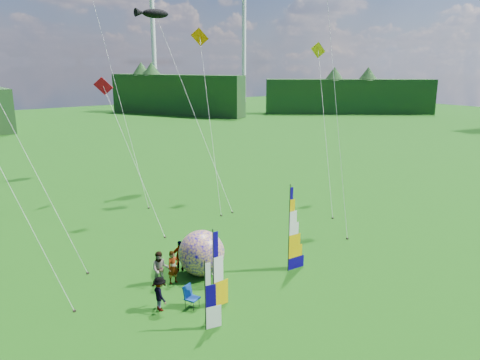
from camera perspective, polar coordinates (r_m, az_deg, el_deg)
ground at (r=23.90m, az=8.01°, el=-14.45°), size 220.00×220.00×0.00m
treeline_ring at (r=22.27m, az=8.36°, el=-5.37°), size 210.00×210.00×8.00m
turbine_left at (r=138.80m, az=0.48°, el=15.67°), size 8.00×1.20×30.00m
turbine_right at (r=131.20m, az=-10.48°, el=15.53°), size 8.00×1.20×30.00m
feather_banner_main at (r=25.99m, az=6.00°, el=-6.09°), size 1.32×0.18×4.85m
side_banner_left at (r=22.29m, az=-3.26°, el=-11.00°), size 1.06×0.12×3.84m
side_banner_far at (r=20.80m, az=-4.25°, el=-14.05°), size 0.93×0.30×3.14m
bol_inflatable at (r=25.94m, az=-4.71°, el=-8.86°), size 2.70×2.70×2.53m
spectator_a at (r=25.32m, az=-8.15°, el=-10.47°), size 0.67×0.45×1.80m
spectator_b at (r=25.10m, az=-9.71°, el=-10.63°), size 1.03×0.83×1.89m
spectator_c at (r=22.87m, az=-9.73°, el=-13.53°), size 0.51×1.12×1.68m
spectator_d at (r=26.67m, az=-7.28°, el=-9.16°), size 1.11×0.76×1.76m
camp_chair at (r=23.01m, az=-5.86°, el=-14.00°), size 0.84×0.84×1.11m
kite_whale at (r=40.59m, az=-6.08°, el=10.24°), size 9.74×16.86×17.32m
kite_rainbow_delta at (r=27.67m, az=-25.88°, el=7.23°), size 11.77×12.59×17.44m
kite_parafoil at (r=33.56m, az=11.63°, el=11.19°), size 10.15×11.79×19.62m
small_kite_red at (r=33.54m, az=-13.00°, el=3.53°), size 6.40×10.16×10.82m
small_kite_orange at (r=38.37m, az=-3.72°, el=8.18°), size 9.87×12.13×14.81m
small_kite_yellow at (r=38.34m, az=10.35°, el=7.02°), size 9.94×11.04×13.54m
small_kite_green at (r=41.49m, az=-14.97°, el=11.88°), size 4.17×13.31×20.14m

